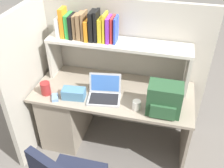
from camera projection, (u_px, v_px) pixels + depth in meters
ground_plane at (113, 140)px, 3.05m from camera, size 8.00×8.00×0.00m
desk at (79, 109)px, 2.89m from camera, size 1.60×0.70×0.73m
cubicle_partition_rear at (121, 68)px, 2.90m from camera, size 1.84×0.05×1.55m
cubicle_partition_left at (34, 79)px, 2.72m from camera, size 0.05×1.06×1.55m
overhead_hutch at (118, 51)px, 2.58m from camera, size 1.44×0.28×0.45m
reference_books_on_shelf at (86, 27)px, 2.51m from camera, size 0.61×0.19×0.30m
laptop at (104, 93)px, 2.51m from camera, size 0.34×0.29×0.22m
backpack at (164, 100)px, 2.28m from camera, size 0.30×0.23×0.29m
computer_mouse at (55, 98)px, 2.51m from camera, size 0.10×0.12×0.03m
paper_cup at (136, 105)px, 2.37m from camera, size 0.08×0.08×0.09m
tissue_box at (74, 93)px, 2.50m from camera, size 0.23×0.14×0.10m
snack_canister at (46, 88)px, 2.55m from camera, size 0.10×0.10×0.13m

